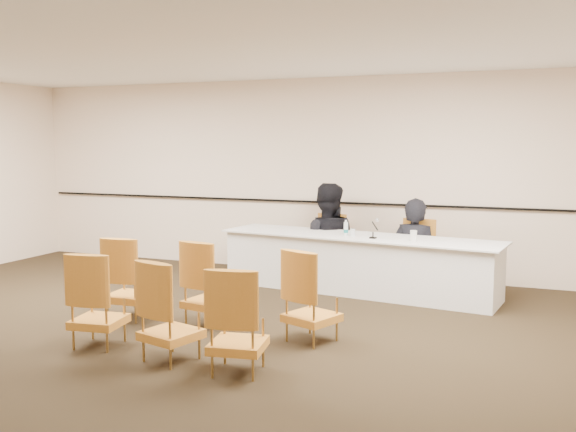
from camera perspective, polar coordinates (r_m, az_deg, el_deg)
The scene contains 20 objects.
floor at distance 6.66m, azimuth -9.87°, elevation -11.11°, with size 10.00×10.00×0.00m, color black.
ceiling at distance 6.43m, azimuth -10.40°, elevation 15.31°, with size 10.00×10.00×0.00m, color white.
wall_back at distance 9.99m, azimuth 2.07°, elevation 3.59°, with size 10.00×0.04×3.00m, color #F9E0C3.
wall_rail at distance 9.98m, azimuth 1.98°, elevation 1.28°, with size 9.80×0.04×0.03m, color black.
panel_table at distance 8.73m, azimuth 6.22°, elevation -4.24°, with size 3.84×0.88×0.77m, color white, non-canonical shape.
panelist_main at distance 9.06m, azimuth 11.15°, elevation -4.12°, with size 0.66×0.43×1.81m, color black.
panelist_main_chair at distance 9.04m, azimuth 11.17°, elevation -3.38°, with size 0.50×0.50×0.95m, color #B47120, non-canonical shape.
panelist_second at distance 9.53m, azimuth 3.42°, elevation -2.95°, with size 0.95×0.74×1.96m, color black.
panelist_second_chair at distance 9.52m, azimuth 3.42°, elevation -2.76°, with size 0.50×0.50×0.95m, color #B47120, non-canonical shape.
papers at distance 8.50m, azimuth 8.90°, elevation -1.93°, with size 0.30×0.22×0.00m, color silver.
microphone at distance 8.42m, azimuth 7.57°, elevation -1.12°, with size 0.09×0.18×0.26m, color black, non-canonical shape.
water_bottle at distance 8.66m, azimuth 5.17°, elevation -1.04°, with size 0.06×0.06×0.21m, color #177D80, non-canonical shape.
drinking_glass at distance 8.58m, azimuth 5.77°, elevation -1.48°, with size 0.06×0.06×0.10m, color silver.
coffee_cup at distance 8.26m, azimuth 11.09°, elevation -1.75°, with size 0.09×0.09×0.14m, color silver.
aud_chair_front_left at distance 7.59m, azimuth -13.94°, elevation -5.32°, with size 0.50×0.50×0.95m, color #B47120, non-canonical shape.
aud_chair_front_mid at distance 7.15m, azimuth -7.07°, elevation -5.90°, with size 0.50×0.50×0.95m, color #B47120, non-canonical shape.
aud_chair_front_right at distance 6.52m, azimuth 2.14°, elevation -7.07°, with size 0.50×0.50×0.95m, color #B47120, non-canonical shape.
aud_chair_back_left at distance 6.64m, azimuth -16.50°, elevation -7.08°, with size 0.50×0.50×0.95m, color #B47120, non-canonical shape.
aud_chair_back_mid at distance 6.05m, azimuth -10.37°, elevation -8.25°, with size 0.50×0.50×0.95m, color #B47120, non-canonical shape.
aud_chair_back_right at distance 5.67m, azimuth -4.47°, elevation -9.17°, with size 0.50×0.50×0.95m, color #B47120, non-canonical shape.
Camera 1 is at (3.35, -5.39, 2.00)m, focal length 40.00 mm.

